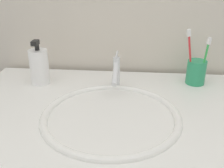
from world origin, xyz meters
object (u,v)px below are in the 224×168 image
at_px(toothbrush_green, 205,58).
at_px(soap_dispenser, 39,66).
at_px(toothbrush_red, 190,54).
at_px(faucet, 116,72).
at_px(toothbrush_cup, 196,72).

relative_size(toothbrush_green, soap_dispenser, 1.07).
relative_size(toothbrush_red, soap_dispenser, 1.22).
xyz_separation_m(toothbrush_red, soap_dispenser, (-0.54, -0.03, -0.05)).
distance_m(faucet, toothbrush_green, 0.31).
relative_size(toothbrush_cup, toothbrush_red, 0.44).
bearing_deg(toothbrush_red, toothbrush_green, -6.52).
xyz_separation_m(toothbrush_green, soap_dispenser, (-0.59, -0.03, -0.04)).
xyz_separation_m(faucet, toothbrush_green, (0.31, 0.05, 0.04)).
height_order(faucet, soap_dispenser, soap_dispenser).
bearing_deg(toothbrush_green, soap_dispenser, -177.25).
bearing_deg(toothbrush_green, toothbrush_red, 173.48).
xyz_separation_m(toothbrush_green, toothbrush_red, (-0.05, 0.01, 0.01)).
bearing_deg(toothbrush_red, faucet, -167.82).
distance_m(faucet, soap_dispenser, 0.28).
bearing_deg(soap_dispenser, faucet, -4.20).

